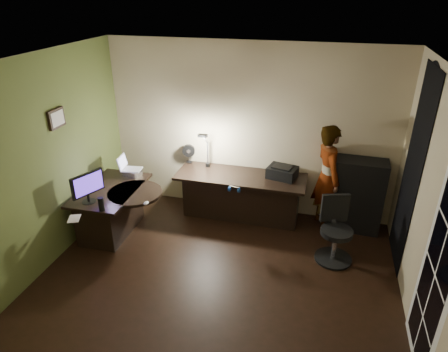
% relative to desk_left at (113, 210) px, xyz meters
% --- Properties ---
extents(floor, '(4.50, 4.00, 0.01)m').
position_rel_desk_left_xyz_m(floor, '(1.78, -0.77, -0.37)').
color(floor, black).
rests_on(floor, ground).
extents(ceiling, '(4.50, 4.00, 0.01)m').
position_rel_desk_left_xyz_m(ceiling, '(1.78, -0.77, 2.34)').
color(ceiling, silver).
rests_on(ceiling, floor).
extents(wall_back, '(4.50, 0.01, 2.70)m').
position_rel_desk_left_xyz_m(wall_back, '(1.78, 1.24, 0.99)').
color(wall_back, '#BFAE89').
rests_on(wall_back, floor).
extents(wall_front, '(4.50, 0.01, 2.70)m').
position_rel_desk_left_xyz_m(wall_front, '(1.78, -2.77, 0.99)').
color(wall_front, '#BFAE89').
rests_on(wall_front, floor).
extents(wall_left, '(0.01, 4.00, 2.70)m').
position_rel_desk_left_xyz_m(wall_left, '(-0.47, -0.77, 0.99)').
color(wall_left, '#BFAE89').
rests_on(wall_left, floor).
extents(wall_right, '(0.01, 4.00, 2.70)m').
position_rel_desk_left_xyz_m(wall_right, '(4.04, -0.77, 0.99)').
color(wall_right, '#BFAE89').
rests_on(wall_right, floor).
extents(green_wall_overlay, '(0.00, 4.00, 2.70)m').
position_rel_desk_left_xyz_m(green_wall_overlay, '(-0.46, -0.77, 0.99)').
color(green_wall_overlay, '#52602A').
rests_on(green_wall_overlay, floor).
extents(arched_doorway, '(0.01, 0.90, 2.60)m').
position_rel_desk_left_xyz_m(arched_doorway, '(4.02, 0.38, 0.94)').
color(arched_doorway, black).
rests_on(arched_doorway, floor).
extents(french_door, '(0.02, 0.92, 2.10)m').
position_rel_desk_left_xyz_m(french_door, '(4.02, -1.32, 0.69)').
color(french_door, white).
rests_on(french_door, floor).
extents(framed_picture, '(0.04, 0.30, 0.25)m').
position_rel_desk_left_xyz_m(framed_picture, '(-0.44, -0.32, 1.49)').
color(framed_picture, black).
rests_on(framed_picture, wall_left).
extents(desk_left, '(0.80, 1.28, 0.73)m').
position_rel_desk_left_xyz_m(desk_left, '(0.00, 0.00, 0.00)').
color(desk_left, black).
rests_on(desk_left, floor).
extents(desk_right, '(2.00, 0.70, 0.75)m').
position_rel_desk_left_xyz_m(desk_right, '(1.75, 0.86, 0.01)').
color(desk_right, black).
rests_on(desk_right, floor).
extents(cabinet, '(0.77, 0.40, 1.13)m').
position_rel_desk_left_xyz_m(cabinet, '(3.49, 1.01, 0.20)').
color(cabinet, black).
rests_on(cabinet, floor).
extents(laptop_stand, '(0.27, 0.23, 0.10)m').
position_rel_desk_left_xyz_m(laptop_stand, '(0.10, 0.50, 0.40)').
color(laptop_stand, silver).
rests_on(laptop_stand, desk_left).
extents(laptop, '(0.35, 0.33, 0.22)m').
position_rel_desk_left_xyz_m(laptop, '(0.10, 0.50, 0.56)').
color(laptop, silver).
rests_on(laptop, laptop_stand).
extents(monitor, '(0.28, 0.48, 0.32)m').
position_rel_desk_left_xyz_m(monitor, '(-0.09, -0.41, 0.51)').
color(monitor, black).
rests_on(monitor, desk_left).
extents(mouse, '(0.07, 0.10, 0.04)m').
position_rel_desk_left_xyz_m(mouse, '(0.69, -0.27, 0.37)').
color(mouse, silver).
rests_on(mouse, desk_left).
extents(phone, '(0.10, 0.13, 0.01)m').
position_rel_desk_left_xyz_m(phone, '(0.43, -0.19, 0.36)').
color(phone, black).
rests_on(phone, desk_left).
extents(pen, '(0.02, 0.16, 0.01)m').
position_rel_desk_left_xyz_m(pen, '(0.41, -0.37, 0.36)').
color(pen, black).
rests_on(pen, desk_left).
extents(speaker, '(0.09, 0.09, 0.20)m').
position_rel_desk_left_xyz_m(speaker, '(0.20, -0.58, 0.45)').
color(speaker, black).
rests_on(speaker, desk_left).
extents(notepad, '(0.20, 0.23, 0.01)m').
position_rel_desk_left_xyz_m(notepad, '(-0.04, -0.84, 0.36)').
color(notepad, silver).
rests_on(notepad, desk_left).
extents(desk_fan, '(0.23, 0.16, 0.32)m').
position_rel_desk_left_xyz_m(desk_fan, '(0.82, 1.14, 0.54)').
color(desk_fan, black).
rests_on(desk_fan, desk_right).
extents(headphones, '(0.19, 0.10, 0.08)m').
position_rel_desk_left_xyz_m(headphones, '(1.77, 0.34, 0.42)').
color(headphones, '#1C4A99').
rests_on(headphones, desk_right).
extents(printer, '(0.48, 0.41, 0.19)m').
position_rel_desk_left_xyz_m(printer, '(2.37, 0.97, 0.48)').
color(printer, black).
rests_on(printer, desk_right).
extents(desk_lamp, '(0.27, 0.34, 0.67)m').
position_rel_desk_left_xyz_m(desk_lamp, '(1.16, 1.06, 0.72)').
color(desk_lamp, black).
rests_on(desk_lamp, desk_right).
extents(office_chair, '(0.62, 0.62, 0.90)m').
position_rel_desk_left_xyz_m(office_chair, '(3.22, 0.12, 0.09)').
color(office_chair, black).
rests_on(office_chair, floor).
extents(person, '(0.58, 0.69, 1.63)m').
position_rel_desk_left_xyz_m(person, '(3.03, 0.99, 0.45)').
color(person, '#D8A88C').
rests_on(person, floor).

